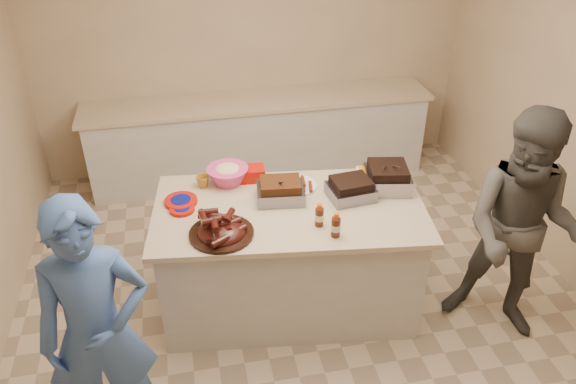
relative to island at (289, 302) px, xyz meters
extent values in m
cube|color=#47230F|center=(-0.04, 0.11, 0.93)|extent=(0.37, 0.29, 0.10)
cube|color=black|center=(0.47, 0.04, 0.93)|extent=(0.35, 0.30, 0.10)
cube|color=gray|center=(0.78, 0.11, 0.93)|extent=(0.38, 0.38, 0.13)
cylinder|color=silver|center=(0.11, 0.27, 0.93)|extent=(0.36, 0.36, 0.05)
cube|color=#FF9908|center=(0.73, 0.21, 0.93)|extent=(0.38, 0.32, 0.09)
cylinder|color=#431B0D|center=(0.15, -0.26, 0.93)|extent=(0.07, 0.07, 0.17)
cylinder|color=#431B0D|center=(0.23, -0.40, 0.93)|extent=(0.07, 0.07, 0.18)
cylinder|color=#D3A200|center=(-0.15, 0.25, 0.93)|extent=(0.05, 0.05, 0.12)
imported|color=silver|center=(-0.13, 0.13, 0.93)|extent=(0.13, 0.06, 0.13)
cylinder|color=#A90E05|center=(-0.76, 0.22, 0.93)|extent=(0.27, 0.27, 0.03)
cylinder|color=#A90E05|center=(-0.76, 0.11, 0.93)|extent=(0.20, 0.20, 0.02)
imported|color=#9F6F22|center=(-0.59, 0.41, 0.93)|extent=(0.11, 0.10, 0.10)
cube|color=#A90E05|center=(-0.21, 0.44, 0.93)|extent=(0.22, 0.17, 0.10)
imported|color=#504E47|center=(1.53, -0.55, 0.00)|extent=(1.75, 1.94, 0.67)
camera|label=1|loc=(-0.68, -3.27, 3.18)|focal=35.00mm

